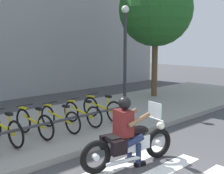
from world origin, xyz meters
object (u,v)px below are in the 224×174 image
object	(u,v)px
bicycle_3	(60,118)
bicycle_4	(82,113)
bicycle_2	(34,123)
bicycle_5	(102,109)
tree_near_rack	(156,9)
motorcycle	(130,143)
street_lamp	(125,46)
rider	(127,126)
bicycle_1	(4,129)
bike_rack	(59,122)

from	to	relation	value
bicycle_3	bicycle_4	distance (m)	0.77
bicycle_2	bicycle_5	xyz separation A→B (m)	(2.32, 0.00, 0.00)
bicycle_2	tree_near_rack	xyz separation A→B (m)	(6.72, 1.46, 3.36)
motorcycle	bicycle_2	size ratio (longest dim) A/B	1.37
motorcycle	tree_near_rack	xyz separation A→B (m)	(6.02, 4.08, 3.40)
bicycle_3	street_lamp	xyz separation A→B (m)	(3.66, 1.06, 1.86)
bicycle_4	street_lamp	bearing A→B (deg)	20.21
rider	bicycle_4	distance (m)	2.78
bicycle_5	street_lamp	size ratio (longest dim) A/B	0.43
motorcycle	tree_near_rack	bearing A→B (deg)	34.14
bicycle_2	tree_near_rack	distance (m)	7.66
rider	street_lamp	distance (m)	5.49
motorcycle	rider	xyz separation A→B (m)	(-0.07, 0.02, 0.37)
bicycle_1	bike_rack	bearing A→B (deg)	-25.56
bicycle_5	street_lamp	distance (m)	3.00
motorcycle	bicycle_3	bearing A→B (deg)	88.44
bicycle_1	bicycle_5	size ratio (longest dim) A/B	0.98
rider	street_lamp	bearing A→B (deg)	43.94
bicycle_4	street_lamp	xyz separation A→B (m)	(2.89, 1.06, 1.86)
rider	bicycle_2	world-z (taller)	rider
bicycle_3	bicycle_4	world-z (taller)	bicycle_4
bike_rack	bicycle_4	bearing A→B (deg)	25.60
bicycle_2	rider	bearing A→B (deg)	-76.47
bike_rack	bicycle_2	bearing A→B (deg)	124.89
tree_near_rack	bicycle_4	bearing A→B (deg)	-164.24
street_lamp	bicycle_5	bearing A→B (deg)	-153.31
bike_rack	tree_near_rack	world-z (taller)	tree_near_rack
bicycle_4	bike_rack	distance (m)	1.29
motorcycle	bike_rack	bearing A→B (deg)	98.63
bicycle_3	bicycle_1	bearing A→B (deg)	-179.95
motorcycle	rider	world-z (taller)	rider
bicycle_2	bicycle_3	distance (m)	0.77
rider	bike_rack	size ratio (longest dim) A/B	0.33
bicycle_1	bicycle_5	world-z (taller)	bicycle_5
bicycle_2	street_lamp	world-z (taller)	street_lamp
bicycle_3	bicycle_2	bearing A→B (deg)	-179.90
bicycle_3	bike_rack	size ratio (longest dim) A/B	0.37
bicycle_2	bicycle_1	bearing A→B (deg)	-180.00
rider	bicycle_3	bearing A→B (deg)	86.80
bike_rack	tree_near_rack	distance (m)	7.42
bicycle_3	tree_near_rack	world-z (taller)	tree_near_rack
street_lamp	tree_near_rack	size ratio (longest dim) A/B	0.70
motorcycle	bicycle_3	size ratio (longest dim) A/B	1.33
rider	tree_near_rack	size ratio (longest dim) A/B	0.27
rider	bike_rack	distance (m)	2.08
motorcycle	bicycle_5	xyz separation A→B (m)	(1.62, 2.62, 0.04)
motorcycle	street_lamp	bearing A→B (deg)	44.66
rider	bicycle_2	distance (m)	2.70
bicycle_1	tree_near_rack	distance (m)	8.34
tree_near_rack	bicycle_5	bearing A→B (deg)	-161.64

